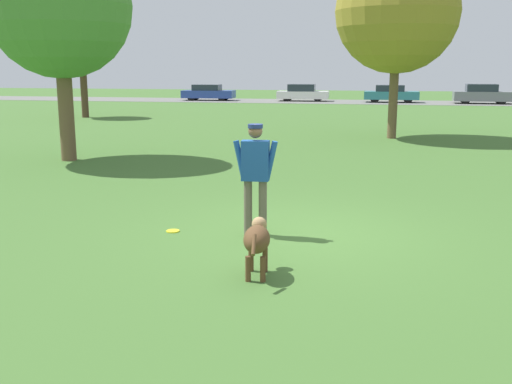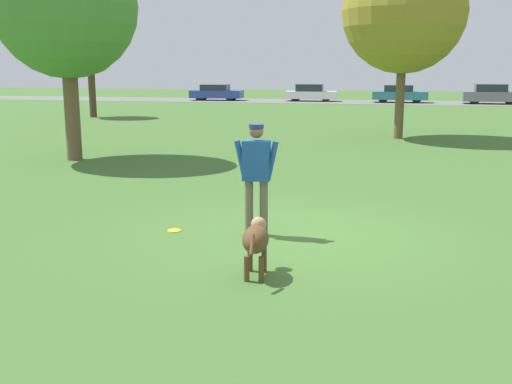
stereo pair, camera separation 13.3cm
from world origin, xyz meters
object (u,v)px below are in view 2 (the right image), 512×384
object	(u,v)px
parked_car_blue	(216,93)
parked_car_white	(311,93)
tree_near_left	(66,6)
parked_car_teal	(399,94)
person	(256,170)
tree_mid_center	(404,11)
parked_car_grey	(492,94)
dog	(256,240)
tree_far_left	(90,48)
frisbee	(174,231)

from	to	relation	value
parked_car_blue	parked_car_white	bearing A→B (deg)	1.65
parked_car_blue	parked_car_white	distance (m)	7.52
tree_near_left	parked_car_white	bearing A→B (deg)	84.80
parked_car_blue	parked_car_teal	world-z (taller)	parked_car_teal
parked_car_blue	parked_car_teal	bearing A→B (deg)	-1.78
parked_car_teal	person	bearing A→B (deg)	-94.04
tree_mid_center	parked_car_white	distance (m)	25.11
tree_mid_center	parked_car_teal	size ratio (longest dim) A/B	1.71
parked_car_grey	dog	bearing A→B (deg)	-100.86
dog	tree_far_left	world-z (taller)	tree_far_left
parked_car_blue	parked_car_white	xyz separation A→B (m)	(7.50, 0.48, 0.02)
parked_car_teal	parked_car_blue	bearing A→B (deg)	-179.58
tree_near_left	parked_car_grey	distance (m)	34.74
tree_mid_center	tree_near_left	size ratio (longest dim) A/B	1.09
parked_car_blue	tree_mid_center	bearing A→B (deg)	-61.53
tree_far_left	parked_car_teal	bearing A→B (deg)	46.66
tree_near_left	tree_mid_center	bearing A→B (deg)	38.75
dog	parked_car_teal	size ratio (longest dim) A/B	0.26
parked_car_blue	tree_far_left	bearing A→B (deg)	-98.40
parked_car_grey	parked_car_blue	bearing A→B (deg)	-178.81
tree_mid_center	parked_car_grey	distance (m)	24.54
parked_car_teal	parked_car_grey	bearing A→B (deg)	-2.59
tree_near_left	parked_car_grey	size ratio (longest dim) A/B	1.51
dog	tree_near_left	size ratio (longest dim) A/B	0.16
tree_near_left	parked_car_grey	bearing A→B (deg)	62.36
tree_near_left	parked_car_blue	distance (m)	31.42
frisbee	parked_car_blue	xyz separation A→B (m)	(-10.09, 37.53, 0.61)
frisbee	parked_car_teal	distance (m)	37.82
frisbee	parked_car_white	xyz separation A→B (m)	(-2.59, 38.01, 0.63)
tree_far_left	tree_mid_center	bearing A→B (deg)	-22.36
parked_car_blue	person	bearing A→B (deg)	-75.03
tree_far_left	parked_car_grey	bearing A→B (deg)	36.60
tree_far_left	tree_mid_center	size ratio (longest dim) A/B	0.73
tree_mid_center	tree_near_left	distance (m)	11.78
dog	parked_car_blue	bearing A→B (deg)	10.28
person	parked_car_teal	bearing A→B (deg)	82.30
tree_mid_center	parked_car_blue	xyz separation A→B (m)	(-13.83, 23.49, -3.98)
dog	tree_mid_center	world-z (taller)	tree_mid_center
parked_car_white	parked_car_teal	xyz separation A→B (m)	(6.72, -0.42, 0.02)
parked_car_white	dog	bearing A→B (deg)	-85.31
tree_mid_center	parked_car_teal	xyz separation A→B (m)	(0.38, 23.55, -3.94)
tree_near_left	parked_car_white	xyz separation A→B (m)	(2.85, 31.35, -3.62)
tree_far_left	parked_car_grey	distance (m)	28.28
tree_far_left	tree_near_left	size ratio (longest dim) A/B	0.80
frisbee	tree_near_left	bearing A→B (deg)	129.25
tree_near_left	parked_car_grey	world-z (taller)	tree_near_left
person	parked_car_grey	distance (m)	38.32
tree_far_left	parked_car_blue	size ratio (longest dim) A/B	1.20
tree_far_left	frisbee	bearing A→B (deg)	-59.68
dog	parked_car_grey	world-z (taller)	parked_car_grey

